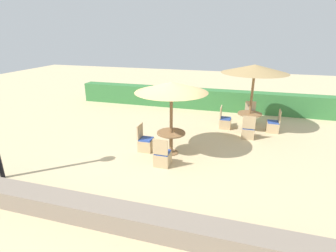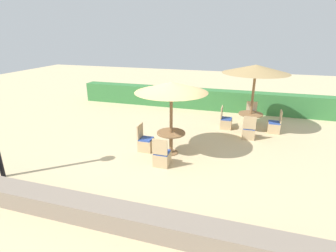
{
  "view_description": "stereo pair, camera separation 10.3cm",
  "coord_description": "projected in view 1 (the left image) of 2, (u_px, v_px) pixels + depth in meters",
  "views": [
    {
      "loc": [
        2.28,
        -7.24,
        3.88
      ],
      "look_at": [
        0.0,
        0.6,
        0.9
      ],
      "focal_mm": 28.0,
      "sensor_mm": 36.0,
      "label": 1
    },
    {
      "loc": [
        2.38,
        -7.21,
        3.88
      ],
      "look_at": [
        0.0,
        0.6,
        0.9
      ],
      "focal_mm": 28.0,
      "sensor_mm": 36.0,
      "label": 2
    }
  ],
  "objects": [
    {
      "name": "patio_chair_center_south",
      "position": [
        162.0,
        157.0,
        7.94
      ],
      "size": [
        0.46,
        0.46,
        0.93
      ],
      "color": "tan",
      "rests_on": "ground_plane"
    },
    {
      "name": "round_table_center",
      "position": [
        171.0,
        138.0,
        8.64
      ],
      "size": [
        0.93,
        0.93,
        0.75
      ],
      "color": "olive",
      "rests_on": "ground_plane"
    },
    {
      "name": "parasol_center",
      "position": [
        171.0,
        87.0,
        8.06
      ],
      "size": [
        2.3,
        2.3,
        2.41
      ],
      "color": "olive",
      "rests_on": "ground_plane"
    },
    {
      "name": "stone_border",
      "position": [
        117.0,
        216.0,
        5.48
      ],
      "size": [
        10.0,
        0.56,
        0.45
      ],
      "primitive_type": "cube",
      "color": "gray",
      "rests_on": "ground_plane"
    },
    {
      "name": "parasol_back_right",
      "position": [
        255.0,
        69.0,
        10.04
      ],
      "size": [
        2.56,
        2.56,
        2.66
      ],
      "color": "olive",
      "rests_on": "ground_plane"
    },
    {
      "name": "patio_chair_back_right_north",
      "position": [
        250.0,
        117.0,
        11.68
      ],
      "size": [
        0.46,
        0.46,
        0.93
      ],
      "rotation": [
        0.0,
        0.0,
        3.14
      ],
      "color": "tan",
      "rests_on": "ground_plane"
    },
    {
      "name": "patio_chair_center_west",
      "position": [
        146.0,
        143.0,
        8.93
      ],
      "size": [
        0.46,
        0.46,
        0.93
      ],
      "rotation": [
        0.0,
        0.0,
        -1.57
      ],
      "color": "tan",
      "rests_on": "ground_plane"
    },
    {
      "name": "patio_chair_back_right_south",
      "position": [
        248.0,
        132.0,
        9.98
      ],
      "size": [
        0.46,
        0.46,
        0.93
      ],
      "color": "tan",
      "rests_on": "ground_plane"
    },
    {
      "name": "round_table_back_right",
      "position": [
        249.0,
        117.0,
        10.71
      ],
      "size": [
        0.97,
        0.97,
        0.72
      ],
      "color": "olive",
      "rests_on": "ground_plane"
    },
    {
      "name": "ground_plane",
      "position": [
        163.0,
        158.0,
        8.46
      ],
      "size": [
        40.0,
        40.0,
        0.0
      ],
      "primitive_type": "plane",
      "color": "#D1BA8C"
    },
    {
      "name": "patio_chair_back_right_east",
      "position": [
        273.0,
        126.0,
        10.57
      ],
      "size": [
        0.46,
        0.46,
        0.93
      ],
      "rotation": [
        0.0,
        0.0,
        1.57
      ],
      "color": "tan",
      "rests_on": "ground_plane"
    },
    {
      "name": "patio_chair_back_right_west",
      "position": [
        225.0,
        122.0,
        11.01
      ],
      "size": [
        0.46,
        0.46,
        0.93
      ],
      "rotation": [
        0.0,
        0.0,
        -1.57
      ],
      "color": "tan",
      "rests_on": "ground_plane"
    },
    {
      "name": "hedge_row",
      "position": [
        197.0,
        99.0,
        13.79
      ],
      "size": [
        13.0,
        0.7,
        1.03
      ],
      "primitive_type": "cube",
      "color": "#387A3D",
      "rests_on": "ground_plane"
    }
  ]
}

